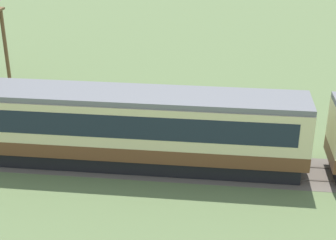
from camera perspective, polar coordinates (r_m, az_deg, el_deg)
passenger_train at (r=27.98m, az=-2.63°, el=-0.66°), size 95.22×3.11×4.29m
railway_track at (r=28.77m, az=8.22°, el=-5.47°), size 137.80×3.60×0.04m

